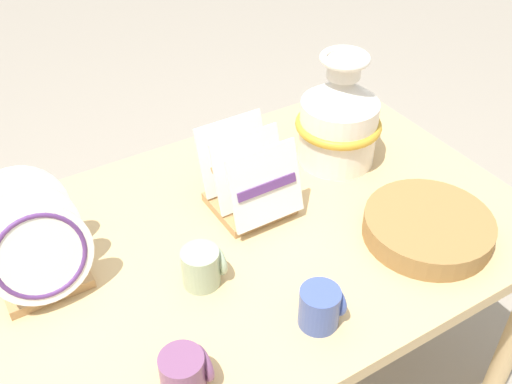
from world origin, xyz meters
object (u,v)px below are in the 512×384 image
(ceramic_vase, at_px, (339,117))
(dish_rack_round_plates, at_px, (36,252))
(wicker_charger_stack, at_px, (428,227))
(dish_rack_square_plates, at_px, (249,186))
(mug_cobalt_glaze, at_px, (321,306))
(mug_plum_glaze, at_px, (185,372))
(mug_sage_glaze, at_px, (203,266))

(ceramic_vase, height_order, dish_rack_round_plates, ceramic_vase)
(ceramic_vase, relative_size, wicker_charger_stack, 1.04)
(dish_rack_square_plates, height_order, mug_cobalt_glaze, dish_rack_square_plates)
(dish_rack_square_plates, bearing_deg, wicker_charger_stack, -45.96)
(dish_rack_round_plates, height_order, mug_cobalt_glaze, dish_rack_round_plates)
(ceramic_vase, xyz_separation_m, mug_plum_glaze, (-0.64, -0.42, -0.08))
(mug_sage_glaze, bearing_deg, wicker_charger_stack, -15.86)
(wicker_charger_stack, relative_size, mug_sage_glaze, 3.33)
(wicker_charger_stack, bearing_deg, mug_cobalt_glaze, -168.46)
(dish_rack_round_plates, xyz_separation_m, mug_sage_glaze, (0.28, -0.17, -0.04))
(ceramic_vase, xyz_separation_m, dish_rack_round_plates, (-0.78, -0.04, -0.04))
(dish_rack_round_plates, distance_m, wicker_charger_stack, 0.84)
(dish_rack_square_plates, height_order, mug_sage_glaze, dish_rack_square_plates)
(dish_rack_round_plates, bearing_deg, dish_rack_square_plates, -1.44)
(dish_rack_square_plates, height_order, wicker_charger_stack, dish_rack_square_plates)
(wicker_charger_stack, xyz_separation_m, mug_plum_glaze, (-0.63, -0.07, 0.02))
(mug_plum_glaze, xyz_separation_m, mug_sage_glaze, (0.14, 0.21, 0.00))
(ceramic_vase, bearing_deg, dish_rack_square_plates, -170.13)
(dish_rack_square_plates, relative_size, mug_cobalt_glaze, 2.32)
(wicker_charger_stack, bearing_deg, mug_sage_glaze, 164.14)
(dish_rack_round_plates, distance_m, mug_plum_glaze, 0.41)
(dish_rack_square_plates, distance_m, mug_plum_glaze, 0.50)
(ceramic_vase, distance_m, dish_rack_round_plates, 0.79)
(dish_rack_round_plates, height_order, dish_rack_square_plates, dish_rack_round_plates)
(wicker_charger_stack, distance_m, mug_sage_glaze, 0.51)
(dish_rack_square_plates, bearing_deg, mug_cobalt_glaze, -99.33)
(mug_cobalt_glaze, xyz_separation_m, mug_sage_glaze, (-0.14, 0.21, 0.00))
(dish_rack_round_plates, distance_m, dish_rack_square_plates, 0.49)
(mug_sage_glaze, bearing_deg, mug_cobalt_glaze, -55.69)
(ceramic_vase, distance_m, mug_cobalt_glaze, 0.56)
(dish_rack_square_plates, distance_m, mug_cobalt_glaze, 0.37)
(dish_rack_square_plates, bearing_deg, ceramic_vase, 9.87)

